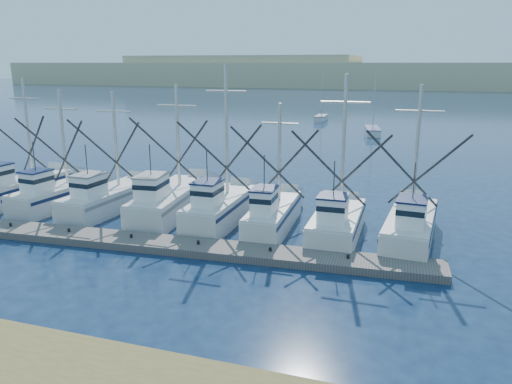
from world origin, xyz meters
TOP-DOWN VIEW (x-y plane):
  - ground at (0.00, 0.00)m, footprint 500.00×500.00m
  - floating_dock at (-6.44, 6.40)m, footprint 31.67×3.93m
  - dune_ridge at (0.00, 210.00)m, footprint 360.00×60.00m
  - trawler_fleet at (-6.59, 11.45)m, footprint 30.50×9.14m
  - sailboat_near at (1.16, 56.03)m, footprint 2.89×6.87m
  - sailboat_far at (-9.04, 70.67)m, footprint 1.78×5.39m

SIDE VIEW (x-z plane):
  - ground at x=0.00m, z-range 0.00..0.00m
  - floating_dock at x=-6.44m, z-range 0.00..0.42m
  - sailboat_near at x=1.16m, z-range -3.56..4.54m
  - sailboat_far at x=-9.04m, z-range -3.55..4.55m
  - trawler_fleet at x=-6.59m, z-range -3.95..5.92m
  - dune_ridge at x=0.00m, z-range 0.00..10.00m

